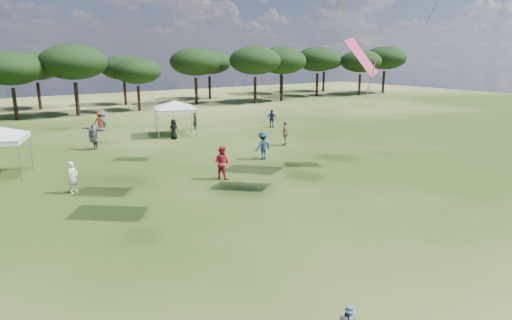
% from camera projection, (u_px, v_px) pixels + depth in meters
% --- Properties ---
extents(tree_line, '(108.78, 17.63, 7.77)m').
position_uv_depth(tree_line, '(58.00, 64.00, 47.06)').
color(tree_line, black).
rests_on(tree_line, ground).
extents(tent_right, '(6.08, 6.08, 3.16)m').
position_uv_depth(tent_right, '(175.00, 102.00, 34.43)').
color(tent_right, gray).
rests_on(tent_right, ground).
extents(toddler, '(0.37, 0.42, 0.57)m').
position_uv_depth(toddler, '(349.00, 318.00, 10.41)').
color(toddler, black).
rests_on(toddler, ground).
extents(festival_crowd, '(31.30, 22.04, 1.84)m').
position_uv_depth(festival_crowd, '(99.00, 140.00, 28.85)').
color(festival_crowd, white).
rests_on(festival_crowd, ground).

